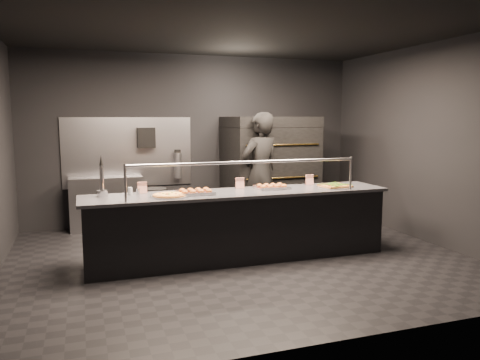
{
  "coord_description": "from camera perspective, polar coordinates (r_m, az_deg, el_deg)",
  "views": [
    {
      "loc": [
        -1.96,
        -5.81,
        1.9
      ],
      "look_at": [
        0.07,
        0.2,
        1.05
      ],
      "focal_mm": 35.0,
      "sensor_mm": 36.0,
      "label": 1
    }
  ],
  "objects": [
    {
      "name": "fire_extinguisher",
      "position": [
        8.41,
        -7.58,
        1.85
      ],
      "size": [
        0.14,
        0.14,
        0.51
      ],
      "color": "#B2B2B7",
      "rests_on": "room"
    },
    {
      "name": "worker",
      "position": [
        7.59,
        2.49,
        0.77
      ],
      "size": [
        0.84,
        0.68,
        1.98
      ],
      "primitive_type": "imported",
      "rotation": [
        0.0,
        0.0,
        3.47
      ],
      "color": "black",
      "rests_on": "ground"
    },
    {
      "name": "pizza_oven",
      "position": [
        8.38,
        3.56,
        1.24
      ],
      "size": [
        1.5,
        1.23,
        1.91
      ],
      "color": "black",
      "rests_on": "ground"
    },
    {
      "name": "slider_tray_a",
      "position": [
        6.03,
        -5.44,
        -1.46
      ],
      "size": [
        0.46,
        0.34,
        0.07
      ],
      "color": "silver",
      "rests_on": "service_counter"
    },
    {
      "name": "trash_bin",
      "position": [
        8.1,
        -10.39,
        -3.49
      ],
      "size": [
        0.42,
        0.42,
        0.71
      ],
      "primitive_type": "cylinder",
      "color": "black",
      "rests_on": "ground"
    },
    {
      "name": "square_pizza",
      "position": [
        6.72,
        11.5,
        -0.72
      ],
      "size": [
        0.48,
        0.48,
        0.05
      ],
      "color": "silver",
      "rests_on": "service_counter"
    },
    {
      "name": "service_counter",
      "position": [
        6.29,
        -0.06,
        -5.52
      ],
      "size": [
        4.1,
        0.78,
        1.37
      ],
      "color": "black",
      "rests_on": "ground"
    },
    {
      "name": "tent_cards",
      "position": [
        6.46,
        -0.75,
        -0.39
      ],
      "size": [
        2.54,
        0.04,
        0.15
      ],
      "color": "white",
      "rests_on": "service_counter"
    },
    {
      "name": "beer_tap",
      "position": [
        6.05,
        -16.47,
        -0.54
      ],
      "size": [
        0.14,
        0.19,
        0.52
      ],
      "color": "silver",
      "rests_on": "service_counter"
    },
    {
      "name": "room",
      "position": [
        6.18,
        -0.41,
        3.91
      ],
      "size": [
        6.04,
        6.0,
        3.0
      ],
      "color": "black",
      "rests_on": "ground"
    },
    {
      "name": "towel_dispenser",
      "position": [
        8.27,
        -11.38,
        5.08
      ],
      "size": [
        0.3,
        0.2,
        0.35
      ],
      "primitive_type": "cube",
      "color": "black",
      "rests_on": "room"
    },
    {
      "name": "prep_shelf",
      "position": [
        8.26,
        -15.94,
        -2.75
      ],
      "size": [
        1.2,
        0.35,
        0.9
      ],
      "primitive_type": "cube",
      "color": "#99999E",
      "rests_on": "ground"
    },
    {
      "name": "slider_tray_b",
      "position": [
        6.46,
        3.88,
        -0.84
      ],
      "size": [
        0.48,
        0.39,
        0.07
      ],
      "color": "silver",
      "rests_on": "service_counter"
    },
    {
      "name": "round_pizza",
      "position": [
        5.89,
        -8.58,
        -1.86
      ],
      "size": [
        0.48,
        0.48,
        0.03
      ],
      "color": "silver",
      "rests_on": "service_counter"
    },
    {
      "name": "condiment_jar",
      "position": [
        6.09,
        -12.98,
        -1.36
      ],
      "size": [
        0.15,
        0.06,
        0.1
      ],
      "color": "silver",
      "rests_on": "service_counter"
    }
  ]
}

